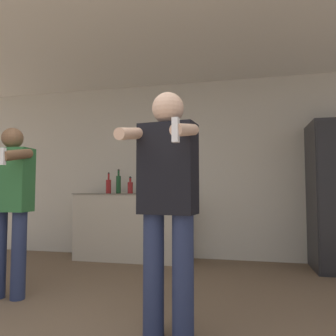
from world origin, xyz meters
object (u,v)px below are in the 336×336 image
at_px(person_woman_foreground, 168,197).
at_px(bottle_tall_gin, 130,187).
at_px(bottle_red_label, 109,186).
at_px(person_man_side, 10,198).
at_px(bottle_dark_rum, 118,184).

bearing_deg(person_woman_foreground, bottle_tall_gin, 115.37).
xyz_separation_m(bottle_red_label, person_woman_foreground, (1.37, -2.21, -0.11)).
bearing_deg(bottle_tall_gin, person_woman_foreground, -64.63).
relative_size(bottle_tall_gin, person_man_side, 0.15).
relative_size(bottle_red_label, bottle_tall_gin, 1.25).
distance_m(bottle_tall_gin, person_man_side, 1.84).
bearing_deg(person_woman_foreground, bottle_red_label, 121.86).
relative_size(person_woman_foreground, person_man_side, 1.06).
height_order(person_woman_foreground, person_man_side, person_woman_foreground).
distance_m(bottle_dark_rum, bottle_tall_gin, 0.18).
xyz_separation_m(bottle_dark_rum, person_man_side, (-0.36, -1.76, -0.16)).
xyz_separation_m(bottle_dark_rum, person_woman_foreground, (1.22, -2.21, -0.13)).
distance_m(bottle_red_label, person_man_side, 1.77).
bearing_deg(person_man_side, bottle_tall_gin, 73.14).
xyz_separation_m(bottle_dark_rum, bottle_tall_gin, (0.18, 0.00, -0.04)).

